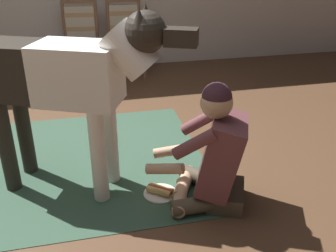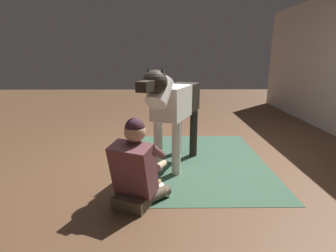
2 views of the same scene
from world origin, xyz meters
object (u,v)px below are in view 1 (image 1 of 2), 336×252
Objects in this scene: dining_chair_right_of_pair at (125,34)px; hot_dog_on_plate at (160,191)px; large_dog at (69,79)px; dining_chair_left_of_pair at (80,37)px; person_sitting_on_floor at (214,156)px.

hot_dog_on_plate is at bearing -92.92° from dining_chair_right_of_pair.
dining_chair_right_of_pair is 4.00× the size of hot_dog_on_plate.
large_dog is 1.02m from hot_dog_on_plate.
large_dog reaches higher than dining_chair_right_of_pair.
large_dog is at bearing 156.09° from hot_dog_on_plate.
dining_chair_left_of_pair reaches higher than person_sitting_on_floor.
dining_chair_right_of_pair is 1.11× the size of person_sitting_on_floor.
large_dog is at bearing 156.09° from person_sitting_on_floor.
dining_chair_right_of_pair is at bearing 87.08° from hot_dog_on_plate.
large_dog is (-0.90, 0.40, 0.48)m from person_sitting_on_floor.
hot_dog_on_plate is (-0.34, 0.15, -0.34)m from person_sitting_on_floor.
dining_chair_left_of_pair is 3.16m from person_sitting_on_floor.
dining_chair_left_of_pair is 2.67m from large_dog.
person_sitting_on_floor is at bearing -86.40° from dining_chair_right_of_pair.
large_dog reaches higher than person_sitting_on_floor.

